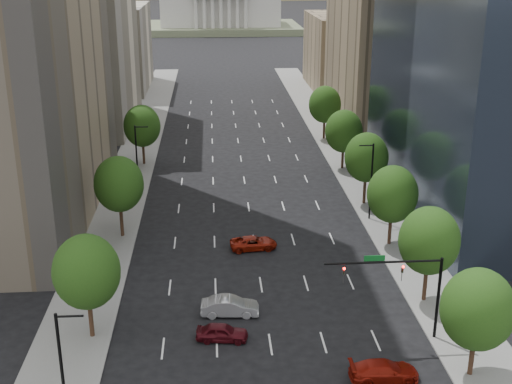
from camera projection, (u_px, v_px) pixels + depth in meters
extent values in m
cube|color=slate|center=(118.00, 209.00, 79.46)|extent=(6.00, 200.00, 0.15)
cube|color=slate|center=(376.00, 203.00, 81.43)|extent=(6.00, 200.00, 0.15)
cube|color=beige|center=(86.00, 23.00, 113.36)|extent=(14.00, 30.00, 35.00)
cube|color=beige|center=(115.00, 48.00, 147.23)|extent=(14.00, 26.00, 18.00)
cube|color=#8C7759|center=(381.00, 38.00, 114.56)|extent=(14.00, 30.00, 30.00)
cube|color=#8C7759|center=(343.00, 52.00, 147.92)|extent=(14.00, 26.00, 16.00)
cylinder|color=#382316|center=(472.00, 353.00, 47.85)|extent=(0.36, 0.36, 3.75)
ellipsoid|color=#163C10|center=(478.00, 309.00, 46.66)|extent=(5.20, 5.20, 5.98)
cylinder|color=#382316|center=(425.00, 280.00, 58.14)|extent=(0.36, 0.36, 4.00)
ellipsoid|color=#163C10|center=(429.00, 241.00, 56.87)|extent=(5.20, 5.20, 5.98)
cylinder|color=#382316|center=(390.00, 227.00, 69.43)|extent=(0.36, 0.36, 3.90)
ellipsoid|color=#163C10|center=(392.00, 194.00, 68.19)|extent=(5.20, 5.20, 5.98)
cylinder|color=#382316|center=(365.00, 188.00, 80.66)|extent=(0.36, 0.36, 4.10)
ellipsoid|color=#163C10|center=(366.00, 157.00, 79.36)|extent=(5.20, 5.20, 5.98)
cylinder|color=#382316|center=(343.00, 156.00, 93.86)|extent=(0.36, 0.36, 3.80)
ellipsoid|color=#163C10|center=(344.00, 131.00, 92.66)|extent=(5.20, 5.20, 5.98)
cylinder|color=#382316|center=(324.00, 127.00, 108.86)|extent=(0.36, 0.36, 4.00)
ellipsoid|color=#163C10|center=(325.00, 104.00, 107.59)|extent=(5.20, 5.20, 5.98)
cylinder|color=#382316|center=(91.00, 315.00, 52.61)|extent=(0.36, 0.36, 4.00)
ellipsoid|color=#163C10|center=(86.00, 272.00, 51.34)|extent=(5.20, 5.20, 5.98)
cylinder|color=#382316|center=(121.00, 219.00, 71.37)|extent=(0.36, 0.36, 4.15)
ellipsoid|color=#163C10|center=(119.00, 184.00, 70.05)|extent=(5.20, 5.20, 5.98)
cylinder|color=#382316|center=(143.00, 151.00, 95.82)|extent=(0.36, 0.36, 3.95)
ellipsoid|color=#163C10|center=(142.00, 126.00, 94.57)|extent=(5.20, 5.20, 5.98)
cylinder|color=black|center=(371.00, 182.00, 75.11)|extent=(0.20, 0.20, 9.00)
cylinder|color=black|center=(366.00, 145.00, 73.61)|extent=(1.60, 0.14, 0.14)
cylinder|color=black|center=(63.00, 379.00, 40.52)|extent=(0.20, 0.20, 9.00)
cylinder|color=black|center=(70.00, 316.00, 39.12)|extent=(1.60, 0.14, 0.14)
cylinder|color=black|center=(137.00, 161.00, 82.79)|extent=(0.20, 0.20, 9.00)
cylinder|color=black|center=(141.00, 127.00, 81.39)|extent=(1.60, 0.14, 0.14)
cylinder|color=black|center=(438.00, 299.00, 51.93)|extent=(0.24, 0.24, 7.00)
cylinder|color=black|center=(383.00, 262.00, 50.54)|extent=(9.00, 0.18, 0.18)
imported|color=black|center=(402.00, 268.00, 50.82)|extent=(0.18, 0.22, 1.10)
imported|color=black|center=(344.00, 270.00, 50.53)|extent=(0.18, 0.22, 1.10)
sphere|color=#FF0C07|center=(403.00, 267.00, 50.58)|extent=(0.20, 0.20, 0.20)
sphere|color=#FF0C07|center=(344.00, 269.00, 50.29)|extent=(0.20, 0.20, 0.20)
cube|color=#0C591E|center=(375.00, 258.00, 50.37)|extent=(1.60, 0.06, 0.45)
cube|color=#596647|center=(220.00, 28.00, 258.50)|extent=(60.00, 40.00, 2.50)
cube|color=silver|center=(220.00, 8.00, 256.05)|extent=(44.00, 26.00, 12.00)
ellipsoid|color=olive|center=(45.00, 32.00, 552.42)|extent=(380.00, 342.00, 190.00)
ellipsoid|color=olive|center=(259.00, 35.00, 604.35)|extent=(440.00, 396.00, 240.00)
ellipsoid|color=olive|center=(431.00, 22.00, 650.34)|extent=(360.00, 324.00, 200.00)
imported|color=maroon|center=(384.00, 371.00, 47.77)|extent=(5.01, 2.10, 1.45)
imported|color=#440B11|center=(222.00, 332.00, 52.65)|extent=(4.24, 2.13, 1.39)
imported|color=#A7A8AD|center=(230.00, 306.00, 56.28)|extent=(4.95, 1.96, 1.60)
imported|color=maroon|center=(254.00, 243.00, 68.86)|extent=(5.03, 2.72, 1.34)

